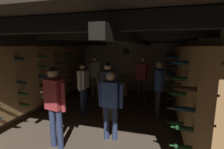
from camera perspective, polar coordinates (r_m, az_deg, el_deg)
ground_plane at (r=4.92m, az=-2.66°, el=-14.66°), size 8.40×8.40×0.00m
room_shell at (r=4.78m, az=-1.77°, el=2.36°), size 4.72×6.52×2.41m
wine_crate_stack at (r=6.84m, az=3.44°, el=-4.91°), size 0.52×0.35×0.60m
display_bottle at (r=6.80m, az=3.68°, el=-1.23°), size 0.08×0.08×0.35m
person_host_center at (r=4.41m, az=-1.56°, el=-4.13°), size 0.54×0.22×1.63m
person_guest_near_right at (r=3.51m, az=-0.51°, el=-8.91°), size 0.54×0.22×1.54m
person_guest_far_left at (r=6.46m, az=-6.03°, el=0.67°), size 0.49×0.35×1.68m
person_guest_near_left at (r=3.39m, az=-19.60°, el=-8.51°), size 0.53×0.33×1.67m
person_guest_mid_right at (r=4.81m, az=16.02°, el=-3.20°), size 0.36×0.53×1.64m
person_guest_mid_left at (r=5.02m, az=-10.11°, el=-3.09°), size 0.32×0.54×1.56m
person_guest_far_right at (r=6.02m, az=10.71°, el=-0.22°), size 0.51×0.32×1.66m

